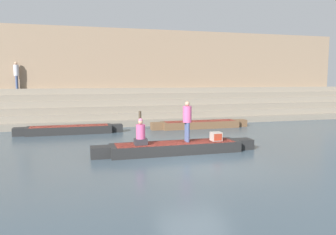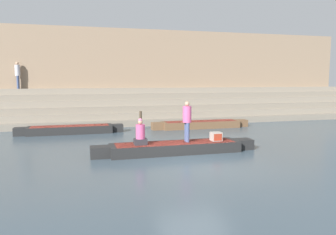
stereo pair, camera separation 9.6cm
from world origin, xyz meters
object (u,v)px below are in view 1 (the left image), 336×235
Objects in this scene: person_rowing at (141,134)px; tv_set at (216,136)px; moored_boat_distant at (70,130)px; person_on_steps at (16,73)px; mooring_post at (140,121)px; moored_boat_shore at (200,124)px; rowboat_main at (176,147)px; person_standing at (187,119)px.

person_rowing is 2.44× the size of tv_set.
person_on_steps is (-3.37, 4.82, 3.19)m from moored_boat_distant.
mooring_post is (4.03, 0.30, 0.33)m from moored_boat_distant.
moored_boat_shore is 3.51× the size of person_on_steps.
moored_boat_distant is at bearing -77.74° from person_on_steps.
tv_set is at bearing -72.75° from mooring_post.
rowboat_main is at bearing -87.65° from mooring_post.
person_rowing is 0.59× the size of person_on_steps.
person_rowing reaches higher than moored_boat_distant.
tv_set is 6.84m from mooring_post.
mooring_post is at bearing -54.11° from person_on_steps.
person_on_steps reaches higher than person_standing.
person_standing is at bearing -75.91° from person_on_steps.
person_on_steps reaches higher than person_rowing.
mooring_post is at bearing 79.63° from person_rowing.
person_standing is at bearing -111.05° from moored_boat_shore.
moored_boat_shore is at bearing 64.41° from rowboat_main.
rowboat_main is 6.50m from mooring_post.
rowboat_main is 13.79m from person_on_steps.
moored_boat_shore is 1.07× the size of moored_boat_distant.
person_on_steps reaches higher than mooring_post.
mooring_post is at bearing 89.56° from person_standing.
mooring_post is 9.12m from person_on_steps.
moored_boat_distant is at bearing -175.70° from mooring_post.
tv_set is at bearing -12.61° from person_standing.
moored_boat_shore is at bearing -3.15° from mooring_post.
moored_boat_distant reaches higher than rowboat_main.
person_standing is (0.51, 0.07, 1.16)m from rowboat_main.
person_rowing is (-1.97, -0.12, -0.55)m from person_standing.
mooring_post is (-0.27, 6.49, 0.33)m from rowboat_main.
moored_boat_distant is at bearing 114.42° from person_rowing.
person_on_steps is at bearing 136.51° from tv_set.
moored_boat_distant is at bearing -174.77° from moored_boat_shore.
person_rowing is at bearing 176.07° from person_standing.
rowboat_main is 6.07× the size of mooring_post.
person_rowing reaches higher than tv_set.
person_standing is 0.29× the size of moored_boat_distant.
moored_boat_shore is (4.95, 6.33, -0.61)m from person_rowing.
tv_set reaches higher than moored_boat_shore.
rowboat_main is 4.08× the size of person_standing.
mooring_post reaches higher than moored_boat_distant.
mooring_post reaches higher than tv_set.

